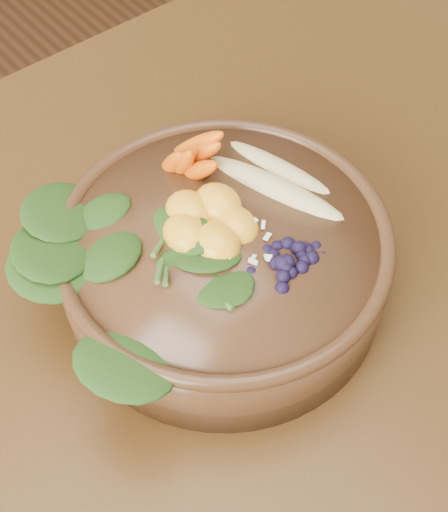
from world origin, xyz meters
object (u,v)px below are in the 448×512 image
(dining_table, at_px, (161,437))
(mandarin_cluster, at_px, (209,212))
(carrot_cluster, at_px, (190,129))
(banana_halves, at_px, (278,166))
(stoneware_bowl, at_px, (224,263))
(kale_heap, at_px, (134,217))
(blueberry_pile, at_px, (285,253))

(dining_table, bearing_deg, mandarin_cluster, 29.52)
(carrot_cluster, height_order, banana_halves, carrot_cluster)
(stoneware_bowl, distance_m, carrot_cluster, 0.12)
(dining_table, distance_m, kale_heap, 0.22)
(banana_halves, xyz_separation_m, mandarin_cluster, (-0.08, -0.00, 0.00))
(stoneware_bowl, height_order, banana_halves, banana_halves)
(banana_halves, height_order, mandarin_cluster, mandarin_cluster)
(dining_table, bearing_deg, banana_halves, 19.29)
(dining_table, distance_m, stoneware_bowl, 0.18)
(stoneware_bowl, relative_size, kale_heap, 1.53)
(kale_heap, bearing_deg, carrot_cluster, 23.37)
(banana_halves, height_order, blueberry_pile, blueberry_pile)
(kale_heap, bearing_deg, dining_table, -121.45)
(dining_table, relative_size, banana_halves, 9.53)
(dining_table, distance_m, blueberry_pile, 0.23)
(stoneware_bowl, bearing_deg, carrot_cluster, 69.16)
(kale_heap, bearing_deg, stoneware_bowl, -40.28)
(dining_table, xyz_separation_m, blueberry_pile, (0.13, -0.01, 0.19))
(stoneware_bowl, distance_m, banana_halves, 0.10)
(stoneware_bowl, height_order, mandarin_cluster, mandarin_cluster)
(blueberry_pile, bearing_deg, stoneware_bowl, 105.72)
(stoneware_bowl, distance_m, kale_heap, 0.10)
(mandarin_cluster, bearing_deg, kale_heap, 151.07)
(banana_halves, bearing_deg, dining_table, -173.57)
(carrot_cluster, xyz_separation_m, mandarin_cluster, (-0.04, -0.07, -0.02))
(stoneware_bowl, xyz_separation_m, kale_heap, (-0.06, 0.05, 0.06))
(kale_heap, xyz_separation_m, banana_halves, (0.14, -0.03, -0.01))
(kale_heap, distance_m, banana_halves, 0.14)
(carrot_cluster, bearing_deg, banana_halves, -66.94)
(stoneware_bowl, xyz_separation_m, mandarin_cluster, (-0.00, 0.02, 0.05))
(banana_halves, relative_size, mandarin_cluster, 1.83)
(dining_table, xyz_separation_m, carrot_cluster, (0.15, 0.13, 0.21))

